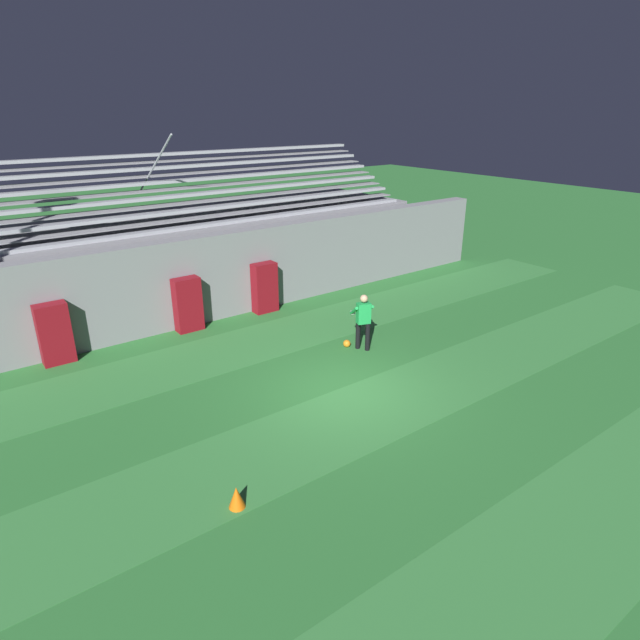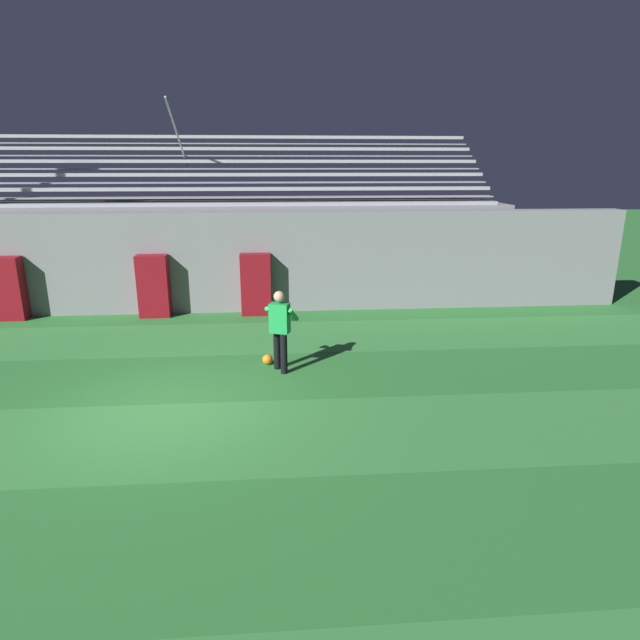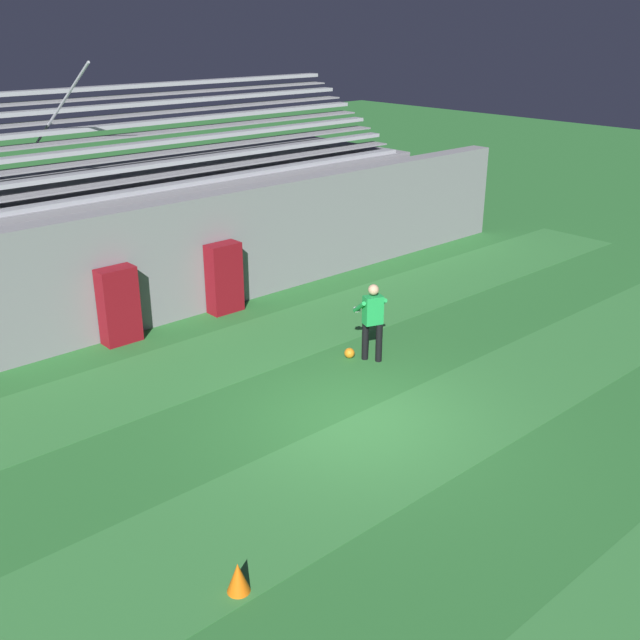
{
  "view_description": "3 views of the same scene",
  "coord_description": "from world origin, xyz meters",
  "px_view_note": "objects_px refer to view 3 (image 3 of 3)",
  "views": [
    {
      "loc": [
        -7.42,
        -8.97,
        6.56
      ],
      "look_at": [
        1.03,
        2.32,
        0.92
      ],
      "focal_mm": 30.0,
      "sensor_mm": 36.0,
      "label": 1
    },
    {
      "loc": [
        2.04,
        -8.62,
        4.05
      ],
      "look_at": [
        2.89,
        2.35,
        0.84
      ],
      "focal_mm": 30.0,
      "sensor_mm": 36.0,
      "label": 2
    },
    {
      "loc": [
        -8.27,
        -8.25,
        6.63
      ],
      "look_at": [
        1.46,
        2.59,
        0.75
      ],
      "focal_mm": 42.0,
      "sensor_mm": 36.0,
      "label": 3
    }
  ],
  "objects_px": {
    "padding_pillar_gate_right": "(224,278)",
    "goalkeeper": "(372,317)",
    "soccer_ball": "(349,353)",
    "traffic_cone": "(238,578)",
    "padding_pillar_gate_left": "(119,306)"
  },
  "relations": [
    {
      "from": "padding_pillar_gate_right",
      "to": "traffic_cone",
      "type": "distance_m",
      "value": 9.74
    },
    {
      "from": "traffic_cone",
      "to": "padding_pillar_gate_left",
      "type": "bearing_deg",
      "value": 71.43
    },
    {
      "from": "goalkeeper",
      "to": "soccer_ball",
      "type": "height_order",
      "value": "goalkeeper"
    },
    {
      "from": "padding_pillar_gate_right",
      "to": "soccer_ball",
      "type": "xyz_separation_m",
      "value": [
        0.36,
        -3.97,
        -0.74
      ]
    },
    {
      "from": "padding_pillar_gate_right",
      "to": "soccer_ball",
      "type": "relative_size",
      "value": 7.76
    },
    {
      "from": "padding_pillar_gate_left",
      "to": "traffic_cone",
      "type": "bearing_deg",
      "value": -108.57
    },
    {
      "from": "padding_pillar_gate_right",
      "to": "goalkeeper",
      "type": "bearing_deg",
      "value": -81.56
    },
    {
      "from": "padding_pillar_gate_left",
      "to": "padding_pillar_gate_right",
      "type": "height_order",
      "value": "same"
    },
    {
      "from": "goalkeeper",
      "to": "traffic_cone",
      "type": "bearing_deg",
      "value": -148.92
    },
    {
      "from": "padding_pillar_gate_left",
      "to": "traffic_cone",
      "type": "distance_m",
      "value": 8.49
    },
    {
      "from": "goalkeeper",
      "to": "traffic_cone",
      "type": "relative_size",
      "value": 3.98
    },
    {
      "from": "padding_pillar_gate_right",
      "to": "traffic_cone",
      "type": "relative_size",
      "value": 4.07
    },
    {
      "from": "goalkeeper",
      "to": "padding_pillar_gate_left",
      "type": "bearing_deg",
      "value": 128.31
    },
    {
      "from": "goalkeeper",
      "to": "soccer_ball",
      "type": "distance_m",
      "value": 0.96
    },
    {
      "from": "padding_pillar_gate_left",
      "to": "soccer_ball",
      "type": "xyz_separation_m",
      "value": [
        3.14,
        -3.97,
        -0.74
      ]
    }
  ]
}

